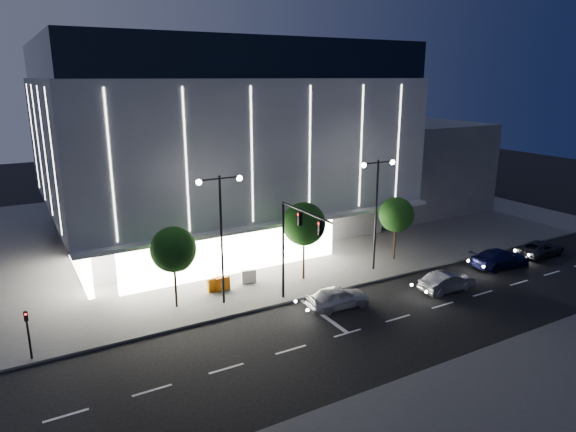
# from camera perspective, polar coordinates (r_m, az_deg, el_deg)

# --- Properties ---
(ground) EXTENTS (160.00, 160.00, 0.00)m
(ground) POSITION_cam_1_polar(r_m,az_deg,el_deg) (32.41, 2.12, -12.60)
(ground) COLOR black
(ground) RESTS_ON ground
(sidewalk_museum) EXTENTS (70.00, 40.00, 0.15)m
(sidewalk_museum) POSITION_cam_1_polar(r_m,az_deg,el_deg) (54.48, -6.68, -0.92)
(sidewalk_museum) COLOR #474747
(sidewalk_museum) RESTS_ON ground
(sidewalk_near) EXTENTS (70.00, 10.00, 0.15)m
(sidewalk_near) POSITION_cam_1_polar(r_m,az_deg,el_deg) (28.02, 25.58, -18.93)
(sidewalk_near) COLOR #474747
(sidewalk_near) RESTS_ON ground
(museum) EXTENTS (30.00, 25.80, 18.00)m
(museum) POSITION_cam_1_polar(r_m,az_deg,el_deg) (50.38, -8.38, 8.39)
(museum) COLOR #4C4C51
(museum) RESTS_ON ground
(annex_building) EXTENTS (16.00, 20.00, 10.00)m
(annex_building) POSITION_cam_1_polar(r_m,az_deg,el_deg) (64.28, 10.74, 5.90)
(annex_building) COLOR #4C4C51
(annex_building) RESTS_ON ground
(traffic_mast) EXTENTS (0.33, 5.89, 7.07)m
(traffic_mast) POSITION_cam_1_polar(r_m,az_deg,el_deg) (33.59, 0.66, -2.27)
(traffic_mast) COLOR black
(traffic_mast) RESTS_ON ground
(street_lamp_west) EXTENTS (3.16, 0.36, 9.00)m
(street_lamp_west) POSITION_cam_1_polar(r_m,az_deg,el_deg) (33.94, -7.46, -0.58)
(street_lamp_west) COLOR black
(street_lamp_west) RESTS_ON ground
(street_lamp_east) EXTENTS (3.16, 0.36, 9.00)m
(street_lamp_east) POSITION_cam_1_polar(r_m,az_deg,el_deg) (40.46, 9.82, 1.90)
(street_lamp_east) COLOR black
(street_lamp_east) RESTS_ON ground
(ped_signal_far) EXTENTS (0.22, 0.24, 3.00)m
(ped_signal_far) POSITION_cam_1_polar(r_m,az_deg,el_deg) (31.72, -26.94, -11.21)
(ped_signal_far) COLOR black
(ped_signal_far) RESTS_ON ground
(tree_left) EXTENTS (3.02, 3.02, 5.72)m
(tree_left) POSITION_cam_1_polar(r_m,az_deg,el_deg) (34.50, -12.58, -3.91)
(tree_left) COLOR black
(tree_left) RESTS_ON ground
(tree_mid) EXTENTS (3.25, 3.25, 6.15)m
(tree_mid) POSITION_cam_1_polar(r_m,az_deg,el_deg) (38.30, 1.80, -1.14)
(tree_mid) COLOR black
(tree_mid) RESTS_ON ground
(tree_right) EXTENTS (2.91, 2.91, 5.51)m
(tree_right) POSITION_cam_1_polar(r_m,az_deg,el_deg) (43.63, 11.94, -0.04)
(tree_right) COLOR black
(tree_right) RESTS_ON ground
(car_lead) EXTENTS (4.53, 2.08, 1.50)m
(car_lead) POSITION_cam_1_polar(r_m,az_deg,el_deg) (35.16, 5.59, -8.98)
(car_lead) COLOR #AFB1B8
(car_lead) RESTS_ON ground
(car_second) EXTENTS (4.38, 1.55, 1.44)m
(car_second) POSITION_cam_1_polar(r_m,az_deg,el_deg) (39.35, 17.27, -6.97)
(car_second) COLOR #95989C
(car_second) RESTS_ON ground
(car_third) EXTENTS (5.36, 2.59, 1.50)m
(car_third) POSITION_cam_1_polar(r_m,az_deg,el_deg) (45.58, 22.50, -4.36)
(car_third) COLOR #111443
(car_third) RESTS_ON ground
(car_fourth) EXTENTS (4.86, 2.44, 1.32)m
(car_fourth) POSITION_cam_1_polar(r_m,az_deg,el_deg) (49.89, 26.25, -3.25)
(car_fourth) COLOR #2D2D32
(car_fourth) RESTS_ON ground
(barrier_a) EXTENTS (1.11, 0.30, 1.00)m
(barrier_a) POSITION_cam_1_polar(r_m,az_deg,el_deg) (37.70, -7.27, -7.48)
(barrier_a) COLOR orange
(barrier_a) RESTS_ON sidewalk_museum
(barrier_c) EXTENTS (1.13, 0.47, 1.00)m
(barrier_c) POSITION_cam_1_polar(r_m,az_deg,el_deg) (37.67, -8.18, -7.53)
(barrier_c) COLOR orange
(barrier_c) RESTS_ON sidewalk_museum
(barrier_d) EXTENTS (1.13, 0.46, 1.00)m
(barrier_d) POSITION_cam_1_polar(r_m,az_deg,el_deg) (38.82, -4.38, -6.71)
(barrier_d) COLOR silver
(barrier_d) RESTS_ON sidewalk_museum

